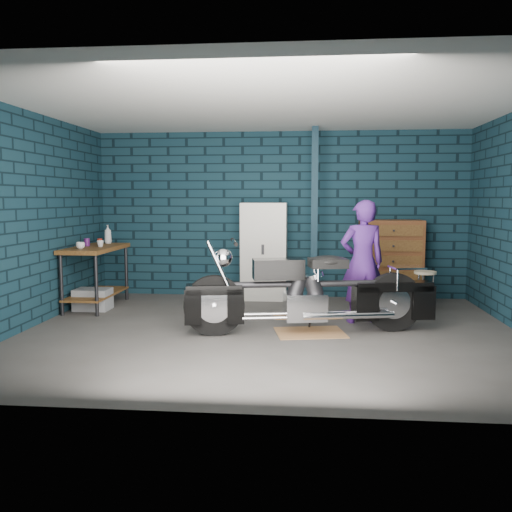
{
  "coord_description": "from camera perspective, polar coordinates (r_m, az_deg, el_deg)",
  "views": [
    {
      "loc": [
        0.44,
        -6.39,
        1.61
      ],
      "look_at": [
        -0.19,
        0.3,
        0.9
      ],
      "focal_mm": 38.0,
      "sensor_mm": 36.0,
      "label": 1
    }
  ],
  "objects": [
    {
      "name": "person",
      "position": [
        7.15,
        11.12,
        -0.6
      ],
      "size": [
        0.65,
        0.5,
        1.6
      ],
      "primitive_type": "imported",
      "rotation": [
        0.0,
        0.0,
        3.35
      ],
      "color": "#4B217C",
      "rests_on": "ground"
    },
    {
      "name": "room_walls",
      "position": [
        6.97,
        1.78,
        8.44
      ],
      "size": [
        6.02,
        5.01,
        2.71
      ],
      "color": "#102A36",
      "rests_on": "ground"
    },
    {
      "name": "storage_bin",
      "position": [
        8.26,
        -16.8,
        -4.38
      ],
      "size": [
        0.5,
        0.35,
        0.31
      ],
      "primitive_type": "cube",
      "color": "gray",
      "rests_on": "ground"
    },
    {
      "name": "cup_a",
      "position": [
        8.0,
        -18.0,
        1.06
      ],
      "size": [
        0.15,
        0.15,
        0.1
      ],
      "primitive_type": "imported",
      "rotation": [
        0.0,
        0.0,
        -0.29
      ],
      "color": "#C3B593",
      "rests_on": "workbench"
    },
    {
      "name": "tool_chest",
      "position": [
        8.78,
        13.95,
        -0.48
      ],
      "size": [
        0.96,
        0.53,
        1.28
      ],
      "primitive_type": "cube",
      "color": "brown",
      "rests_on": "ground"
    },
    {
      "name": "motorcycle",
      "position": [
        6.52,
        5.77,
        -3.22
      ],
      "size": [
        2.65,
        1.18,
        1.13
      ],
      "primitive_type": null,
      "rotation": [
        0.0,
        0.0,
        0.19
      ],
      "color": "black",
      "rests_on": "ground"
    },
    {
      "name": "support_post",
      "position": [
        8.35,
        6.16,
        4.21
      ],
      "size": [
        0.1,
        0.1,
        2.7
      ],
      "primitive_type": "cube",
      "color": "#102633",
      "rests_on": "ground"
    },
    {
      "name": "drip_mat",
      "position": [
        6.63,
        5.72,
        -8.02
      ],
      "size": [
        0.92,
        0.76,
        0.01
      ],
      "primitive_type": "cube",
      "rotation": [
        0.0,
        0.0,
        0.19
      ],
      "color": "#996743",
      "rests_on": "ground"
    },
    {
      "name": "cup_b",
      "position": [
        8.27,
        -16.08,
        1.26
      ],
      "size": [
        0.13,
        0.13,
        0.09
      ],
      "primitive_type": "imported",
      "rotation": [
        0.0,
        0.0,
        -0.43
      ],
      "color": "#C3B593",
      "rests_on": "workbench"
    },
    {
      "name": "mug_red",
      "position": [
        8.56,
        -16.12,
        1.44
      ],
      "size": [
        0.09,
        0.09,
        0.1
      ],
      "primitive_type": "cylinder",
      "rotation": [
        0.0,
        0.0,
        0.3
      ],
      "color": "#A52316",
      "rests_on": "workbench"
    },
    {
      "name": "ground",
      "position": [
        6.61,
        1.42,
        -8.07
      ],
      "size": [
        6.0,
        6.0,
        0.0
      ],
      "primitive_type": "plane",
      "color": "#484543",
      "rests_on": "ground"
    },
    {
      "name": "locker",
      "position": [
        8.69,
        0.86,
        0.51
      ],
      "size": [
        0.72,
        0.52,
        1.55
      ],
      "primitive_type": "cube",
      "color": "silver",
      "rests_on": "ground"
    },
    {
      "name": "mug_purple",
      "position": [
        8.46,
        -17.38,
        1.4
      ],
      "size": [
        0.09,
        0.09,
        0.11
      ],
      "primitive_type": "cylinder",
      "rotation": [
        0.0,
        0.0,
        -0.06
      ],
      "color": "#4E175D",
      "rests_on": "workbench"
    },
    {
      "name": "bottle",
      "position": [
        8.87,
        -15.33,
        2.24
      ],
      "size": [
        0.13,
        0.13,
        0.29
      ],
      "primitive_type": "imported",
      "rotation": [
        0.0,
        0.0,
        0.13
      ],
      "color": "gray",
      "rests_on": "workbench"
    },
    {
      "name": "workbench",
      "position": [
        8.4,
        -16.48,
        -2.12
      ],
      "size": [
        0.6,
        1.4,
        0.91
      ],
      "primitive_type": "cube",
      "color": "brown",
      "rests_on": "ground"
    },
    {
      "name": "shop_stool",
      "position": [
        8.21,
        17.33,
        -3.53
      ],
      "size": [
        0.38,
        0.38,
        0.57
      ],
      "primitive_type": null,
      "rotation": [
        0.0,
        0.0,
        0.25
      ],
      "color": "#C3B593",
      "rests_on": "ground"
    }
  ]
}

